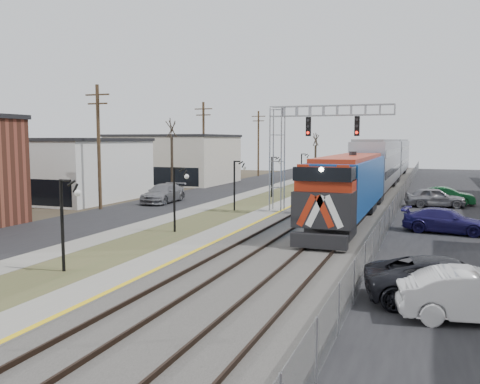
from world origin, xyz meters
The scene contains 21 objects.
street_west centered at (-11.50, 35.00, 0.02)m, with size 7.00×120.00×0.04m, color black.
sidewalk centered at (-7.00, 35.00, 0.04)m, with size 2.00×120.00×0.08m, color gray.
grass_median centered at (-4.00, 35.00, 0.03)m, with size 4.00×120.00×0.06m, color #464F2A.
platform centered at (-1.00, 35.00, 0.12)m, with size 2.00×120.00×0.24m, color gray.
ballast_bed centered at (4.00, 35.00, 0.10)m, with size 8.00×120.00×0.20m, color #595651.
platform_edge centered at (-0.12, 35.00, 0.24)m, with size 0.24×120.00×0.01m, color gold.
track_near centered at (2.00, 35.00, 0.28)m, with size 1.58×120.00×0.15m.
track_far centered at (5.50, 35.00, 0.28)m, with size 1.58×120.00×0.15m.
train centered at (5.50, 48.02, 2.88)m, with size 3.00×63.05×5.33m.
signal_gantry centered at (1.22, 27.99, 5.59)m, with size 9.00×1.07×8.15m.
lampposts centered at (-4.00, 18.29, 2.00)m, with size 0.14×62.14×4.00m.
utility_poles centered at (-14.50, 25.00, 5.00)m, with size 0.28×80.28×10.00m.
fence centered at (8.20, 35.00, 0.80)m, with size 0.04×120.00×1.60m, color gray.
buildings_west centered at (-21.00, 24.21, 3.01)m, with size 14.00×67.00×7.00m.
bare_trees centered at (-12.66, 38.91, 2.70)m, with size 12.30×42.30×5.95m.
car_lot_b centered at (12.01, 7.68, 0.80)m, with size 1.69×4.86×1.60m, color silver.
car_lot_c centered at (11.29, 9.15, 0.80)m, with size 2.64×5.73×1.59m, color black.
car_lot_d centered at (11.48, 23.54, 0.73)m, with size 2.06×5.06×1.47m, color navy.
car_lot_e centered at (10.89, 35.92, 0.82)m, with size 1.93×4.79×1.63m, color gray.
car_lot_f centered at (11.82, 37.90, 0.76)m, with size 1.61×4.62×1.52m, color #0D441E.
car_street_b centered at (-11.85, 30.58, 0.83)m, with size 2.32×5.70×1.65m, color slate.
Camera 1 is at (10.54, -9.16, 5.65)m, focal length 38.00 mm.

